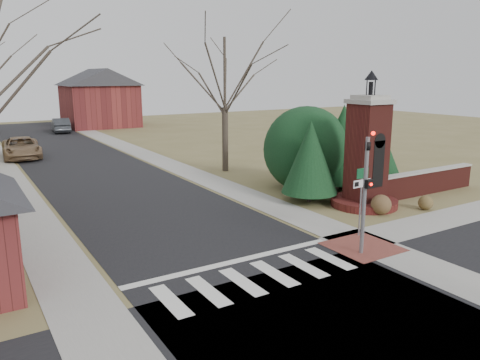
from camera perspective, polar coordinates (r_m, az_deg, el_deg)
ground at (r=14.51m, az=4.07°, el=-12.92°), size 120.00×120.00×0.00m
main_street at (r=34.07m, az=-17.97°, el=1.49°), size 8.00×70.00×0.01m
cross_street at (r=12.49m, az=12.49°, el=-17.73°), size 120.00×8.00×0.01m
crosswalk_zone at (r=15.10m, az=2.27°, el=-11.79°), size 8.00×2.20×0.02m
stop_bar at (r=16.26m, az=-0.72°, el=-9.93°), size 8.00×0.35×0.02m
sidewalk_right_main at (r=35.60m, az=-9.84°, el=2.40°), size 2.00×60.00×0.02m
sidewalk_left at (r=33.28m, az=-26.67°, el=0.51°), size 2.00×60.00×0.02m
curb_apron at (r=18.15m, az=14.73°, el=-7.89°), size 2.40×2.40×0.02m
traffic_signal_pole at (r=16.79m, az=15.08°, el=-0.40°), size 0.28×0.41×4.50m
sign_post at (r=18.79m, az=14.58°, el=-0.99°), size 0.90×0.07×2.75m
brick_gate_monument at (r=23.19m, az=15.16°, el=2.08°), size 3.20×3.20×6.47m
brick_garden_wall at (r=26.89m, az=21.58°, el=-0.22°), size 7.50×0.50×1.30m
house_distant_right at (r=60.70m, az=-16.80°, el=9.71°), size 8.80×8.80×7.30m
evergreen_near at (r=23.38m, az=8.56°, el=2.80°), size 2.80×2.80×4.10m
evergreen_mid at (r=26.40m, az=12.42°, el=4.43°), size 3.40×3.40×4.70m
evergreen_far at (r=27.26m, az=16.84°, el=2.94°), size 2.40×2.40×3.30m
evergreen_mass at (r=26.40m, az=8.08°, el=4.16°), size 4.80×4.80×4.80m
bare_tree_3 at (r=30.62m, az=-1.88°, el=13.50°), size 7.00×7.00×9.70m
pickup_truck at (r=39.72m, az=-25.10°, el=3.59°), size 3.01×5.87×1.59m
distant_car at (r=55.85m, az=-21.01°, el=6.26°), size 2.15×4.98×1.59m
dry_shrub_left at (r=22.35m, az=16.81°, el=-2.89°), size 0.93×0.93×0.93m
dry_shrub_right at (r=23.85m, az=21.69°, el=-2.59°), size 0.69×0.69×0.69m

